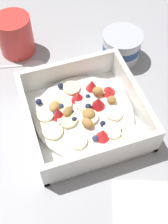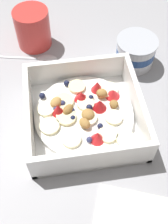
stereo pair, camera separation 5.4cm
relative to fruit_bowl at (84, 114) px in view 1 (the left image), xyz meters
name	(u,v)px [view 1 (the left image)]	position (x,y,z in m)	size (l,w,h in m)	color
ground_plane	(86,116)	(-0.01, 0.01, -0.02)	(2.40, 2.40, 0.00)	#9E9EA3
fruit_bowl	(84,114)	(0.00, 0.00, 0.00)	(0.21, 0.21, 0.07)	white
spoon	(22,65)	(-0.19, -0.09, -0.02)	(0.06, 0.17, 0.01)	silver
yogurt_cup	(122,46)	(-0.14, 0.14, 0.01)	(0.09, 0.09, 0.06)	white
coffee_mug	(15,35)	(-0.24, -0.08, 0.02)	(0.11, 0.08, 0.09)	red
folded_napkin	(151,217)	(0.21, 0.04, -0.02)	(0.12, 0.12, 0.01)	silver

